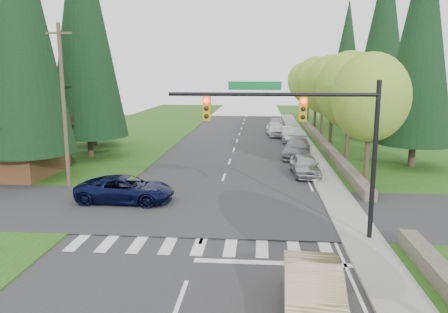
# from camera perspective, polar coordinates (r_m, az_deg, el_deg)

# --- Properties ---
(ground) EXTENTS (120.00, 120.00, 0.00)m
(ground) POSITION_cam_1_polar(r_m,az_deg,el_deg) (15.63, -4.95, -16.05)
(ground) COLOR #28282B
(ground) RESTS_ON ground
(grass_east) EXTENTS (14.00, 110.00, 0.06)m
(grass_east) POSITION_cam_1_polar(r_m,az_deg,el_deg) (36.04, 21.71, -1.22)
(grass_east) COLOR #234813
(grass_east) RESTS_ON ground
(grass_west) EXTENTS (14.00, 110.00, 0.06)m
(grass_west) POSITION_cam_1_polar(r_m,az_deg,el_deg) (37.76, -19.47, -0.55)
(grass_west) COLOR #234813
(grass_west) RESTS_ON ground
(cross_street) EXTENTS (120.00, 8.00, 0.10)m
(cross_street) POSITION_cam_1_polar(r_m,az_deg,el_deg) (22.98, -1.58, -7.07)
(cross_street) COLOR #28282B
(cross_street) RESTS_ON ground
(sidewalk_east) EXTENTS (1.80, 80.00, 0.13)m
(sidewalk_east) POSITION_cam_1_polar(r_m,az_deg,el_deg) (36.68, 11.66, -0.41)
(sidewalk_east) COLOR gray
(sidewalk_east) RESTS_ON ground
(curb_east) EXTENTS (0.20, 80.00, 0.13)m
(curb_east) POSITION_cam_1_polar(r_m,az_deg,el_deg) (36.59, 10.34, -0.39)
(curb_east) COLOR gray
(curb_east) RESTS_ON ground
(stone_wall_north) EXTENTS (0.70, 40.00, 0.70)m
(stone_wall_north) POSITION_cam_1_polar(r_m,az_deg,el_deg) (44.67, 12.64, 1.90)
(stone_wall_north) COLOR #4C4438
(stone_wall_north) RESTS_ON ground
(traffic_signal) EXTENTS (8.70, 0.37, 6.80)m
(traffic_signal) POSITION_cam_1_polar(r_m,az_deg,el_deg) (18.45, 10.75, 4.18)
(traffic_signal) COLOR black
(traffic_signal) RESTS_ON ground
(brown_building) EXTENTS (8.40, 8.40, 5.40)m
(brown_building) POSITION_cam_1_polar(r_m,az_deg,el_deg) (33.85, -26.34, 3.04)
(brown_building) COLOR #4C2D19
(brown_building) RESTS_ON ground
(utility_pole) EXTENTS (1.60, 0.24, 10.00)m
(utility_pole) POSITION_cam_1_polar(r_m,az_deg,el_deg) (28.44, -20.20, 6.29)
(utility_pole) COLOR #473828
(utility_pole) RESTS_ON ground
(decid_tree_0) EXTENTS (4.80, 4.80, 8.37)m
(decid_tree_0) POSITION_cam_1_polar(r_m,az_deg,el_deg) (28.58, 18.59, 7.32)
(decid_tree_0) COLOR #38281C
(decid_tree_0) RESTS_ON ground
(decid_tree_1) EXTENTS (5.20, 5.20, 8.80)m
(decid_tree_1) POSITION_cam_1_polar(r_m,az_deg,el_deg) (35.43, 16.10, 8.35)
(decid_tree_1) COLOR #38281C
(decid_tree_1) RESTS_ON ground
(decid_tree_2) EXTENTS (5.00, 5.00, 8.82)m
(decid_tree_2) POSITION_cam_1_polar(r_m,az_deg,el_deg) (42.28, 14.00, 8.95)
(decid_tree_2) COLOR #38281C
(decid_tree_2) RESTS_ON ground
(decid_tree_3) EXTENTS (5.00, 5.00, 8.55)m
(decid_tree_3) POSITION_cam_1_polar(r_m,az_deg,el_deg) (49.22, 12.82, 8.91)
(decid_tree_3) COLOR #38281C
(decid_tree_3) RESTS_ON ground
(decid_tree_4) EXTENTS (5.40, 5.40, 9.18)m
(decid_tree_4) POSITION_cam_1_polar(r_m,az_deg,el_deg) (56.17, 11.95, 9.55)
(decid_tree_4) COLOR #38281C
(decid_tree_4) RESTS_ON ground
(decid_tree_5) EXTENTS (4.80, 4.80, 8.30)m
(decid_tree_5) POSITION_cam_1_polar(r_m,az_deg,el_deg) (63.11, 10.97, 9.22)
(decid_tree_5) COLOR #38281C
(decid_tree_5) RESTS_ON ground
(decid_tree_6) EXTENTS (5.20, 5.20, 8.86)m
(decid_tree_6) POSITION_cam_1_polar(r_m,az_deg,el_deg) (70.07, 10.46, 9.64)
(decid_tree_6) COLOR #38281C
(decid_tree_6) RESTS_ON ground
(conifer_w_a) EXTENTS (6.12, 6.12, 19.80)m
(conifer_w_a) POSITION_cam_1_polar(r_m,az_deg,el_deg) (31.97, -25.27, 16.52)
(conifer_w_a) COLOR #38281C
(conifer_w_a) RESTS_ON ground
(conifer_w_b) EXTENTS (5.44, 5.44, 17.80)m
(conifer_w_b) POSITION_cam_1_polar(r_m,az_deg,el_deg) (36.81, -26.15, 13.99)
(conifer_w_b) COLOR #38281C
(conifer_w_b) RESTS_ON ground
(conifer_w_c) EXTENTS (6.46, 6.46, 20.80)m
(conifer_w_c) POSITION_cam_1_polar(r_m,az_deg,el_deg) (38.78, -17.89, 16.57)
(conifer_w_c) COLOR #38281C
(conifer_w_c) RESTS_ON ground
(conifer_w_e) EXTENTS (5.78, 5.78, 18.80)m
(conifer_w_e) POSITION_cam_1_polar(r_m,az_deg,el_deg) (44.98, -17.25, 14.45)
(conifer_w_e) COLOR #38281C
(conifer_w_e) RESTS_ON ground
(conifer_e_a) EXTENTS (5.44, 5.44, 17.80)m
(conifer_e_a) POSITION_cam_1_polar(r_m,az_deg,el_deg) (35.77, 24.40, 14.26)
(conifer_e_a) COLOR #38281C
(conifer_e_a) RESTS_ON ground
(conifer_e_b) EXTENTS (6.12, 6.12, 19.80)m
(conifer_e_b) POSITION_cam_1_polar(r_m,az_deg,el_deg) (49.50, 20.12, 14.49)
(conifer_e_b) COLOR #38281C
(conifer_e_b) RESTS_ON ground
(conifer_e_c) EXTENTS (5.10, 5.10, 16.80)m
(conifer_e_c) POSITION_cam_1_polar(r_m,az_deg,el_deg) (62.85, 15.75, 12.44)
(conifer_e_c) COLOR #38281C
(conifer_e_c) RESTS_ON ground
(sedan_champagne) EXTENTS (1.86, 4.85, 1.58)m
(sedan_champagne) POSITION_cam_1_polar(r_m,az_deg,el_deg) (13.42, 11.56, -17.24)
(sedan_champagne) COLOR #C9B586
(sedan_champagne) RESTS_ON ground
(suv_navy) EXTENTS (5.41, 2.62, 1.49)m
(suv_navy) POSITION_cam_1_polar(r_m,az_deg,el_deg) (24.81, -12.72, -4.21)
(suv_navy) COLOR black
(suv_navy) RESTS_ON ground
(parked_car_a) EXTENTS (2.06, 4.48, 1.49)m
(parked_car_a) POSITION_cam_1_polar(r_m,az_deg,el_deg) (31.00, 10.51, -1.13)
(parked_car_a) COLOR #A1A1A5
(parked_car_a) RESTS_ON ground
(parked_car_b) EXTENTS (2.93, 5.68, 1.58)m
(parked_car_b) POSITION_cam_1_polar(r_m,az_deg,el_deg) (37.67, 9.51, 1.07)
(parked_car_b) COLOR gray
(parked_car_b) RESTS_ON ground
(parked_car_c) EXTENTS (1.75, 4.81, 1.57)m
(parked_car_c) POSITION_cam_1_polar(r_m,az_deg,el_deg) (46.25, 8.58, 2.89)
(parked_car_c) COLOR #B5B5BA
(parked_car_c) RESTS_ON ground
(parked_car_d) EXTENTS (2.31, 4.87, 1.61)m
(parked_car_d) POSITION_cam_1_polar(r_m,az_deg,el_deg) (50.34, 6.75, 3.59)
(parked_car_d) COLOR white
(parked_car_d) RESTS_ON ground
(parked_car_e) EXTENTS (2.14, 4.56, 1.29)m
(parked_car_e) POSITION_cam_1_polar(r_m,az_deg,el_deg) (57.14, 7.00, 4.27)
(parked_car_e) COLOR #9FA0A4
(parked_car_e) RESTS_ON ground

